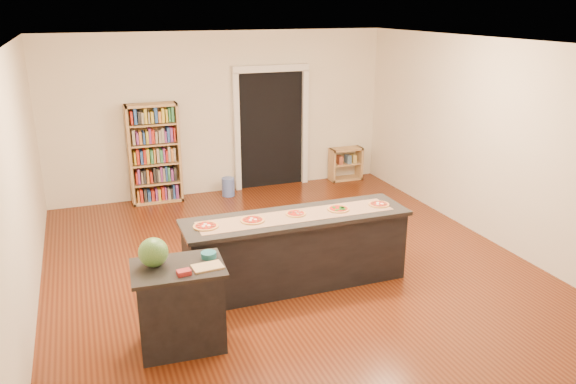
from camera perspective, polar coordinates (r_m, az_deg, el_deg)
name	(u,v)px	position (r m, az deg, el deg)	size (l,w,h in m)	color
room	(294,165)	(6.68, 0.60, 2.74)	(6.00, 7.00, 2.80)	beige
doorway	(271,122)	(10.19, -1.72, 7.14)	(1.40, 0.09, 2.21)	black
kitchen_island	(296,250)	(6.70, 0.85, -5.90)	(2.68, 0.73, 0.88)	black
side_counter	(180,306)	(5.65, -10.89, -11.32)	(0.87, 0.64, 0.86)	black
bookshelf	(154,154)	(9.65, -13.42, 3.79)	(0.84, 0.30, 1.68)	tan
low_shelf	(346,164)	(10.81, 5.88, 2.86)	(0.62, 0.27, 0.62)	tan
waste_bin	(228,187)	(9.93, -6.09, 0.52)	(0.22, 0.22, 0.33)	#526BB7
kraft_paper	(297,216)	(6.52, 0.92, -2.42)	(2.33, 0.42, 0.00)	#8B6648
watermelon	(153,252)	(5.45, -13.53, -5.98)	(0.28, 0.28, 0.28)	#144214
cutting_board	(207,267)	(5.38, -8.19, -7.53)	(0.28, 0.19, 0.02)	tan
package_red	(184,272)	(5.28, -10.52, -8.04)	(0.13, 0.09, 0.04)	maroon
package_teal	(209,255)	(5.57, -8.06, -6.35)	(0.15, 0.15, 0.06)	#195966
pizza_a	(206,226)	(6.26, -8.35, -3.44)	(0.28, 0.28, 0.02)	#BC8E48
pizza_b	(252,220)	(6.37, -3.64, -2.86)	(0.26, 0.26, 0.02)	#BC8E48
pizza_c	(296,214)	(6.55, 0.79, -2.21)	(0.25, 0.25, 0.02)	#BC8E48
pizza_d	(338,209)	(6.72, 5.14, -1.73)	(0.27, 0.27, 0.02)	#BC8E48
pizza_e	(379,204)	(6.94, 9.22, -1.24)	(0.27, 0.27, 0.02)	#BC8E48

